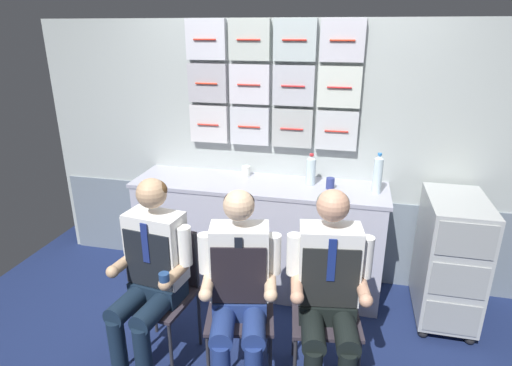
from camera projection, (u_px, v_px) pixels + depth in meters
name	position (u px, v px, depth m)	size (l,w,h in m)	color
galley_bulkhead	(282.00, 153.00, 3.50)	(4.20, 0.14, 2.15)	#ABB4B2
galley_counter	(258.00, 235.00, 3.49)	(2.01, 0.53, 0.92)	#B4B5C7
service_trolley	(449.00, 257.00, 3.05)	(0.40, 0.65, 0.97)	black
folding_chair_left	(166.00, 279.00, 2.75)	(0.45, 0.45, 0.86)	#2D2D33
crew_member_left	(150.00, 271.00, 2.55)	(0.49, 0.63, 1.26)	black
folding_chair_right	(241.00, 293.00, 2.61)	(0.48, 0.48, 0.86)	#2D2D33
crew_member_right	(239.00, 287.00, 2.40)	(0.49, 0.63, 1.25)	black
folding_chair_by_counter	(325.00, 296.00, 2.57)	(0.46, 0.46, 0.86)	#2D2D33
crew_member_by_counter	(329.00, 289.00, 2.37)	(0.49, 0.63, 1.26)	black
water_bottle_tall	(311.00, 170.00, 3.27)	(0.07, 0.07, 0.25)	silver
water_bottle_blue_cap	(378.00, 174.00, 3.09)	(0.07, 0.07, 0.31)	silver
paper_cup_tan	(330.00, 183.00, 3.21)	(0.06, 0.06, 0.09)	navy
coffee_cup_spare	(246.00, 171.00, 3.49)	(0.07, 0.07, 0.08)	white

